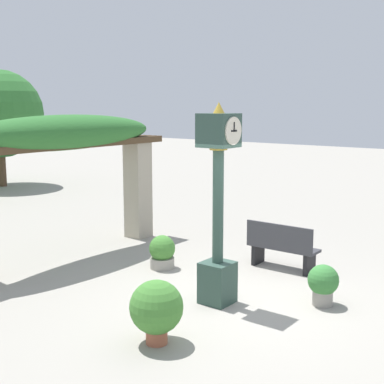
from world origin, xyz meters
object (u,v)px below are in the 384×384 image
object	(u,v)px
potted_plant_near_right	(156,308)
potted_plant_near_left	(323,283)
pedestal_clock	(218,207)
park_bench	(282,247)
potted_plant_far_left	(162,252)

from	to	relation	value
potted_plant_near_right	potted_plant_near_left	bearing A→B (deg)	-24.30
pedestal_clock	park_bench	xyz separation A→B (m)	(2.13, 0.01, -1.10)
potted_plant_near_left	potted_plant_far_left	world-z (taller)	potted_plant_near_left
potted_plant_near_right	potted_plant_far_left	xyz separation A→B (m)	(2.49, 2.04, -0.16)
pedestal_clock	potted_plant_near_right	world-z (taller)	pedestal_clock
potted_plant_near_right	park_bench	size ratio (longest dim) A/B	0.63
park_bench	potted_plant_near_left	bearing A→B (deg)	138.04
potted_plant_near_right	pedestal_clock	bearing A→B (deg)	6.71
potted_plant_near_right	potted_plant_far_left	distance (m)	3.22
pedestal_clock	potted_plant_far_left	xyz separation A→B (m)	(0.82, 1.84, -1.21)
pedestal_clock	potted_plant_near_left	bearing A→B (deg)	-56.40
potted_plant_near_left	potted_plant_near_right	xyz separation A→B (m)	(-2.57, 1.16, 0.12)
pedestal_clock	potted_plant_far_left	distance (m)	2.35
potted_plant_near_left	park_bench	world-z (taller)	park_bench
pedestal_clock	potted_plant_near_right	size ratio (longest dim) A/B	3.66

